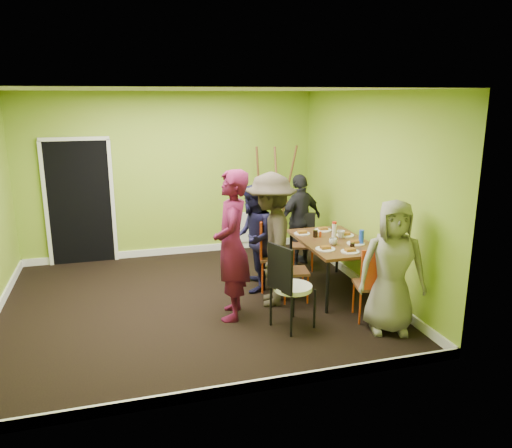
{
  "coord_description": "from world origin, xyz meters",
  "views": [
    {
      "loc": [
        -0.92,
        -6.27,
        2.74
      ],
      "look_at": [
        0.88,
        0.0,
        1.04
      ],
      "focal_mm": 35.0,
      "sensor_mm": 36.0,
      "label": 1
    }
  ],
  "objects_px": {
    "chair_bentwood": "(288,282)",
    "person_front_end": "(392,267)",
    "chair_back_end": "(303,229)",
    "person_left_near": "(271,240)",
    "dining_table": "(334,244)",
    "chair_left_near": "(289,265)",
    "orange_bottle": "(320,234)",
    "person_left_far": "(252,238)",
    "person_back_end": "(300,220)",
    "chair_left_far": "(269,250)",
    "person_standing": "(232,245)",
    "blue_bottle": "(361,237)",
    "chair_front_end": "(373,280)",
    "thermos": "(334,231)",
    "easel": "(274,200)"
  },
  "relations": [
    {
      "from": "dining_table",
      "to": "blue_bottle",
      "type": "bearing_deg",
      "value": -41.88
    },
    {
      "from": "chair_left_far",
      "to": "person_front_end",
      "type": "height_order",
      "value": "person_front_end"
    },
    {
      "from": "chair_front_end",
      "to": "person_standing",
      "type": "distance_m",
      "value": 1.79
    },
    {
      "from": "blue_bottle",
      "to": "person_back_end",
      "type": "relative_size",
      "value": 0.13
    },
    {
      "from": "chair_left_near",
      "to": "person_standing",
      "type": "relative_size",
      "value": 0.47
    },
    {
      "from": "chair_left_near",
      "to": "chair_back_end",
      "type": "bearing_deg",
      "value": 160.13
    },
    {
      "from": "easel",
      "to": "person_back_end",
      "type": "distance_m",
      "value": 0.85
    },
    {
      "from": "dining_table",
      "to": "person_left_near",
      "type": "distance_m",
      "value": 1.02
    },
    {
      "from": "chair_back_end",
      "to": "person_left_near",
      "type": "distance_m",
      "value": 1.63
    },
    {
      "from": "chair_back_end",
      "to": "person_back_end",
      "type": "bearing_deg",
      "value": -62.87
    },
    {
      "from": "thermos",
      "to": "orange_bottle",
      "type": "relative_size",
      "value": 2.74
    },
    {
      "from": "chair_left_near",
      "to": "person_left_far",
      "type": "bearing_deg",
      "value": -135.81
    },
    {
      "from": "thermos",
      "to": "person_standing",
      "type": "bearing_deg",
      "value": -162.16
    },
    {
      "from": "chair_left_near",
      "to": "orange_bottle",
      "type": "bearing_deg",
      "value": 130.09
    },
    {
      "from": "chair_back_end",
      "to": "person_left_far",
      "type": "bearing_deg",
      "value": 55.29
    },
    {
      "from": "person_back_end",
      "to": "person_front_end",
      "type": "xyz_separation_m",
      "value": [
        0.16,
        -2.58,
        0.04
      ]
    },
    {
      "from": "person_left_far",
      "to": "person_back_end",
      "type": "height_order",
      "value": "person_left_far"
    },
    {
      "from": "blue_bottle",
      "to": "person_left_near",
      "type": "xyz_separation_m",
      "value": [
        -1.27,
        0.09,
        0.04
      ]
    },
    {
      "from": "chair_bentwood",
      "to": "thermos",
      "type": "relative_size",
      "value": 4.8
    },
    {
      "from": "person_left_far",
      "to": "person_left_near",
      "type": "distance_m",
      "value": 0.57
    },
    {
      "from": "dining_table",
      "to": "chair_left_near",
      "type": "xyz_separation_m",
      "value": [
        -0.72,
        -0.15,
        -0.2
      ]
    },
    {
      "from": "chair_left_near",
      "to": "person_left_near",
      "type": "height_order",
      "value": "person_left_near"
    },
    {
      "from": "thermos",
      "to": "blue_bottle",
      "type": "xyz_separation_m",
      "value": [
        0.25,
        -0.34,
        -0.01
      ]
    },
    {
      "from": "person_left_far",
      "to": "chair_back_end",
      "type": "bearing_deg",
      "value": 140.08
    },
    {
      "from": "person_left_near",
      "to": "person_standing",
      "type": "bearing_deg",
      "value": -49.13
    },
    {
      "from": "chair_left_far",
      "to": "chair_left_near",
      "type": "distance_m",
      "value": 0.5
    },
    {
      "from": "person_front_end",
      "to": "thermos",
      "type": "bearing_deg",
      "value": 112.39
    },
    {
      "from": "person_standing",
      "to": "person_left_far",
      "type": "relative_size",
      "value": 1.22
    },
    {
      "from": "chair_left_far",
      "to": "chair_back_end",
      "type": "distance_m",
      "value": 1.16
    },
    {
      "from": "person_back_end",
      "to": "dining_table",
      "type": "bearing_deg",
      "value": 67.91
    },
    {
      "from": "dining_table",
      "to": "person_front_end",
      "type": "distance_m",
      "value": 1.34
    },
    {
      "from": "chair_back_end",
      "to": "orange_bottle",
      "type": "xyz_separation_m",
      "value": [
        -0.1,
        -0.9,
        0.16
      ]
    },
    {
      "from": "chair_back_end",
      "to": "person_left_near",
      "type": "xyz_separation_m",
      "value": [
        -0.97,
        -1.29,
        0.26
      ]
    },
    {
      "from": "chair_left_near",
      "to": "chair_back_end",
      "type": "relative_size",
      "value": 1.0
    },
    {
      "from": "chair_front_end",
      "to": "person_back_end",
      "type": "bearing_deg",
      "value": 105.25
    },
    {
      "from": "orange_bottle",
      "to": "dining_table",
      "type": "bearing_deg",
      "value": -61.93
    },
    {
      "from": "dining_table",
      "to": "person_front_end",
      "type": "xyz_separation_m",
      "value": [
        0.13,
        -1.33,
        0.1
      ]
    },
    {
      "from": "chair_left_far",
      "to": "orange_bottle",
      "type": "relative_size",
      "value": 12.83
    },
    {
      "from": "dining_table",
      "to": "thermos",
      "type": "distance_m",
      "value": 0.19
    },
    {
      "from": "chair_left_near",
      "to": "blue_bottle",
      "type": "relative_size",
      "value": 4.46
    },
    {
      "from": "dining_table",
      "to": "person_front_end",
      "type": "bearing_deg",
      "value": -84.54
    },
    {
      "from": "orange_bottle",
      "to": "person_back_end",
      "type": "height_order",
      "value": "person_back_end"
    },
    {
      "from": "chair_left_far",
      "to": "person_back_end",
      "type": "xyz_separation_m",
      "value": [
        0.83,
        0.92,
        0.17
      ]
    },
    {
      "from": "chair_left_far",
      "to": "person_back_end",
      "type": "bearing_deg",
      "value": 152.5
    },
    {
      "from": "person_back_end",
      "to": "thermos",
      "type": "bearing_deg",
      "value": 69.69
    },
    {
      "from": "chair_bentwood",
      "to": "person_front_end",
      "type": "distance_m",
      "value": 1.22
    },
    {
      "from": "chair_left_near",
      "to": "chair_bentwood",
      "type": "bearing_deg",
      "value": -11.38
    },
    {
      "from": "chair_left_near",
      "to": "chair_back_end",
      "type": "distance_m",
      "value": 1.45
    },
    {
      "from": "person_left_far",
      "to": "easel",
      "type": "bearing_deg",
      "value": 167.72
    },
    {
      "from": "chair_back_end",
      "to": "person_back_end",
      "type": "relative_size",
      "value": 0.59
    }
  ]
}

